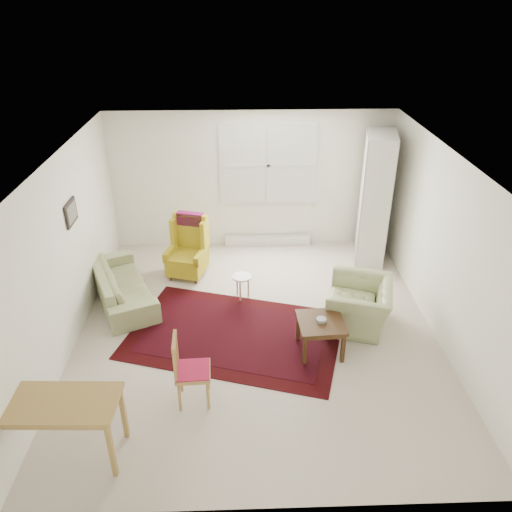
{
  "coord_description": "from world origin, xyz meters",
  "views": [
    {
      "loc": [
        -0.21,
        -5.73,
        4.33
      ],
      "look_at": [
        0.0,
        0.3,
        1.05
      ],
      "focal_mm": 35.0,
      "sensor_mm": 36.0,
      "label": 1
    }
  ],
  "objects_px": {
    "armchair": "(359,300)",
    "desk": "(64,429)",
    "desk_chair": "(193,370)",
    "cabinet": "(375,199)",
    "wingback_chair": "(186,248)",
    "sofa": "(121,278)",
    "stool": "(242,287)",
    "coffee_table": "(320,336)"
  },
  "relations": [
    {
      "from": "armchair",
      "to": "desk",
      "type": "height_order",
      "value": "armchair"
    },
    {
      "from": "armchair",
      "to": "desk_chair",
      "type": "xyz_separation_m",
      "value": [
        -2.25,
        -1.45,
        0.06
      ]
    },
    {
      "from": "armchair",
      "to": "desk",
      "type": "distance_m",
      "value": 4.13
    },
    {
      "from": "desk_chair",
      "to": "cabinet",
      "type": "bearing_deg",
      "value": -42.9
    },
    {
      "from": "armchair",
      "to": "wingback_chair",
      "type": "distance_m",
      "value": 2.96
    },
    {
      "from": "desk",
      "to": "desk_chair",
      "type": "distance_m",
      "value": 1.46
    },
    {
      "from": "sofa",
      "to": "stool",
      "type": "distance_m",
      "value": 1.86
    },
    {
      "from": "wingback_chair",
      "to": "stool",
      "type": "distance_m",
      "value": 1.2
    },
    {
      "from": "coffee_table",
      "to": "desk_chair",
      "type": "bearing_deg",
      "value": -152.19
    },
    {
      "from": "desk",
      "to": "stool",
      "type": "bearing_deg",
      "value": 58.06
    },
    {
      "from": "armchair",
      "to": "cabinet",
      "type": "height_order",
      "value": "cabinet"
    },
    {
      "from": "coffee_table",
      "to": "stool",
      "type": "distance_m",
      "value": 1.69
    },
    {
      "from": "cabinet",
      "to": "desk",
      "type": "height_order",
      "value": "cabinet"
    },
    {
      "from": "sofa",
      "to": "armchair",
      "type": "relative_size",
      "value": 1.83
    },
    {
      "from": "cabinet",
      "to": "desk",
      "type": "distance_m",
      "value": 5.93
    },
    {
      "from": "stool",
      "to": "desk_chair",
      "type": "distance_m",
      "value": 2.27
    },
    {
      "from": "armchair",
      "to": "cabinet",
      "type": "relative_size",
      "value": 0.44
    },
    {
      "from": "wingback_chair",
      "to": "desk_chair",
      "type": "xyz_separation_m",
      "value": [
        0.33,
        -2.9,
        -0.07
      ]
    },
    {
      "from": "stool",
      "to": "desk_chair",
      "type": "xyz_separation_m",
      "value": [
        -0.58,
        -2.18,
        0.26
      ]
    },
    {
      "from": "stool",
      "to": "desk",
      "type": "height_order",
      "value": "desk"
    },
    {
      "from": "armchair",
      "to": "cabinet",
      "type": "distance_m",
      "value": 2.21
    },
    {
      "from": "armchair",
      "to": "stool",
      "type": "bearing_deg",
      "value": -97.63
    },
    {
      "from": "armchair",
      "to": "desk",
      "type": "relative_size",
      "value": 0.85
    },
    {
      "from": "desk",
      "to": "armchair",
      "type": "bearing_deg",
      "value": 32.19
    },
    {
      "from": "desk",
      "to": "cabinet",
      "type": "bearing_deg",
      "value": 45.4
    },
    {
      "from": "stool",
      "to": "desk_chair",
      "type": "relative_size",
      "value": 0.44
    },
    {
      "from": "sofa",
      "to": "cabinet",
      "type": "relative_size",
      "value": 0.81
    },
    {
      "from": "sofa",
      "to": "desk",
      "type": "distance_m",
      "value": 2.96
    },
    {
      "from": "cabinet",
      "to": "desk",
      "type": "xyz_separation_m",
      "value": [
        -4.13,
        -4.19,
        -0.76
      ]
    },
    {
      "from": "desk",
      "to": "coffee_table",
      "type": "bearing_deg",
      "value": 29.2
    },
    {
      "from": "coffee_table",
      "to": "desk",
      "type": "bearing_deg",
      "value": -150.8
    },
    {
      "from": "armchair",
      "to": "stool",
      "type": "relative_size",
      "value": 2.53
    },
    {
      "from": "armchair",
      "to": "coffee_table",
      "type": "distance_m",
      "value": 0.9
    },
    {
      "from": "sofa",
      "to": "desk",
      "type": "bearing_deg",
      "value": 156.9
    },
    {
      "from": "sofa",
      "to": "coffee_table",
      "type": "distance_m",
      "value": 3.19
    },
    {
      "from": "sofa",
      "to": "coffee_table",
      "type": "bearing_deg",
      "value": -138.99
    },
    {
      "from": "coffee_table",
      "to": "desk",
      "type": "xyz_separation_m",
      "value": [
        -2.85,
        -1.59,
        0.13
      ]
    },
    {
      "from": "coffee_table",
      "to": "stool",
      "type": "height_order",
      "value": "coffee_table"
    },
    {
      "from": "sofa",
      "to": "coffee_table",
      "type": "height_order",
      "value": "sofa"
    },
    {
      "from": "coffee_table",
      "to": "sofa",
      "type": "bearing_deg",
      "value": 154.66
    },
    {
      "from": "sofa",
      "to": "wingback_chair",
      "type": "relative_size",
      "value": 1.77
    },
    {
      "from": "wingback_chair",
      "to": "cabinet",
      "type": "distance_m",
      "value": 3.31
    }
  ]
}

